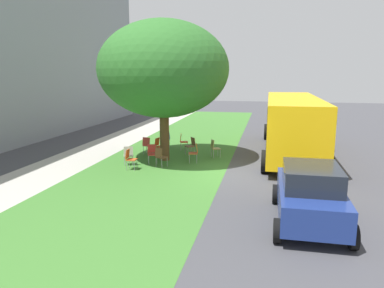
{
  "coord_description": "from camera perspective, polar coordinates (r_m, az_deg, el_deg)",
  "views": [
    {
      "loc": [
        -14.46,
        -1.45,
        4.06
      ],
      "look_at": [
        1.25,
        1.87,
        0.93
      ],
      "focal_mm": 33.91,
      "sensor_mm": 36.0,
      "label": 1
    }
  ],
  "objects": [
    {
      "name": "school_bus",
      "position": [
        19.04,
        15.46,
        3.7
      ],
      "size": [
        10.4,
        2.8,
        2.88
      ],
      "color": "yellow",
      "rests_on": "ground"
    },
    {
      "name": "chair_10",
      "position": [
        15.72,
        -9.73,
        -2.14
      ],
      "size": [
        0.44,
        0.44,
        0.88
      ],
      "color": "#C64C1E",
      "rests_on": "ground"
    },
    {
      "name": "chair_5",
      "position": [
        20.12,
        -4.06,
        0.87
      ],
      "size": [
        0.47,
        0.48,
        0.88
      ],
      "color": "#335184",
      "rests_on": "ground"
    },
    {
      "name": "chair_1",
      "position": [
        18.29,
        -5.21,
        -0.17
      ],
      "size": [
        0.5,
        0.5,
        0.88
      ],
      "color": "#C64C1E",
      "rests_on": "ground"
    },
    {
      "name": "chair_2",
      "position": [
        15.95,
        -5.0,
        -1.83
      ],
      "size": [
        0.56,
        0.56,
        0.88
      ],
      "color": "brown",
      "rests_on": "ground"
    },
    {
      "name": "parked_car",
      "position": [
        10.44,
        18.04,
        -7.5
      ],
      "size": [
        3.7,
        1.92,
        1.65
      ],
      "color": "navy",
      "rests_on": "ground"
    },
    {
      "name": "chair_3",
      "position": [
        16.72,
        0.41,
        -1.19
      ],
      "size": [
        0.5,
        0.5,
        0.88
      ],
      "color": "#C64C1E",
      "rests_on": "ground"
    },
    {
      "name": "street_tree",
      "position": [
        16.88,
        -4.51,
        11.64
      ],
      "size": [
        5.97,
        5.97,
        6.46
      ],
      "color": "brown",
      "rests_on": "ground"
    },
    {
      "name": "chair_0",
      "position": [
        16.44,
        -9.97,
        -1.57
      ],
      "size": [
        0.55,
        0.55,
        0.88
      ],
      "color": "#ADA393",
      "rests_on": "ground"
    },
    {
      "name": "chair_6",
      "position": [
        16.63,
        -6.27,
        -1.32
      ],
      "size": [
        0.55,
        0.54,
        0.88
      ],
      "color": "#B7332D",
      "rests_on": "ground"
    },
    {
      "name": "chair_9",
      "position": [
        18.35,
        -0.13,
        -0.09
      ],
      "size": [
        0.58,
        0.59,
        0.88
      ],
      "color": "brown",
      "rests_on": "ground"
    },
    {
      "name": "chair_8",
      "position": [
        19.46,
        -1.47,
        0.56
      ],
      "size": [
        0.5,
        0.51,
        0.88
      ],
      "color": "#C64C1E",
      "rests_on": "ground"
    },
    {
      "name": "chair_7",
      "position": [
        17.75,
        3.55,
        -0.49
      ],
      "size": [
        0.55,
        0.56,
        0.88
      ],
      "color": "olive",
      "rests_on": "ground"
    },
    {
      "name": "ground",
      "position": [
        15.09,
        5.99,
        -4.63
      ],
      "size": [
        80.0,
        80.0,
        0.0
      ],
      "primitive_type": "plane",
      "color": "#424247"
    },
    {
      "name": "grass_verge",
      "position": [
        15.72,
        -5.71,
        -3.97
      ],
      "size": [
        48.0,
        6.0,
        0.01
      ],
      "primitive_type": "cube",
      "color": "#3D752D",
      "rests_on": "ground"
    },
    {
      "name": "sidewalk_strip",
      "position": [
        17.53,
        -19.58,
        -2.99
      ],
      "size": [
        48.0,
        2.8,
        0.01
      ],
      "primitive_type": "cube",
      "color": "#ADA89E",
      "rests_on": "ground"
    },
    {
      "name": "chair_4",
      "position": [
        18.61,
        -7.05,
        -0.01
      ],
      "size": [
        0.49,
        0.48,
        0.88
      ],
      "color": "#B7332D",
      "rests_on": "ground"
    }
  ]
}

